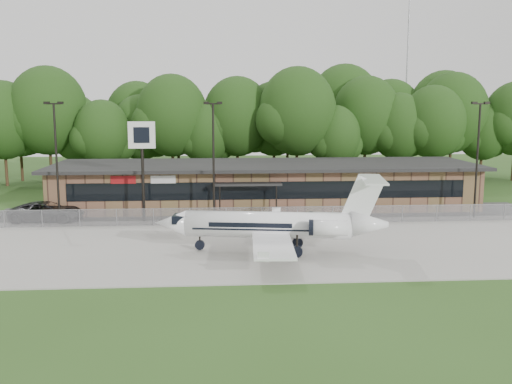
{
  "coord_description": "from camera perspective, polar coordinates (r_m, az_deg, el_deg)",
  "views": [
    {
      "loc": [
        -4.79,
        -31.64,
        10.05
      ],
      "look_at": [
        -1.71,
        12.0,
        3.26
      ],
      "focal_mm": 40.0,
      "sensor_mm": 36.0,
      "label": 1
    }
  ],
  "objects": [
    {
      "name": "ground",
      "position": [
        33.54,
        4.42,
        -8.64
      ],
      "size": [
        160.0,
        160.0,
        0.0
      ],
      "primitive_type": "plane",
      "color": "#2D4E1B",
      "rests_on": "ground"
    },
    {
      "name": "pole_sign",
      "position": [
        48.95,
        -11.33,
        4.57
      ],
      "size": [
        2.25,
        0.31,
        8.58
      ],
      "rotation": [
        0.0,
        0.0,
        -0.02
      ],
      "color": "black",
      "rests_on": "ground"
    },
    {
      "name": "radio_mast",
      "position": [
        84.06,
        14.8,
        10.21
      ],
      "size": [
        0.2,
        0.2,
        25.0
      ],
      "primitive_type": "cylinder",
      "color": "gray",
      "rests_on": "ground"
    },
    {
      "name": "parking_lot",
      "position": [
        52.33,
        1.3,
        -2.22
      ],
      "size": [
        50.0,
        9.0,
        0.06
      ],
      "primitive_type": "cube",
      "color": "#383835",
      "rests_on": "ground"
    },
    {
      "name": "terminal",
      "position": [
        56.34,
        0.88,
        0.79
      ],
      "size": [
        41.0,
        11.65,
        4.3
      ],
      "color": "brown",
      "rests_on": "ground"
    },
    {
      "name": "suv",
      "position": [
        52.22,
        -20.17,
        -1.86
      ],
      "size": [
        6.34,
        3.15,
        1.73
      ],
      "primitive_type": "imported",
      "rotation": [
        0.0,
        0.0,
        1.52
      ],
      "color": "#2D2D2F",
      "rests_on": "ground"
    },
    {
      "name": "light_pole_right",
      "position": [
        53.42,
        21.29,
        3.85
      ],
      "size": [
        1.55,
        0.3,
        10.23
      ],
      "color": "black",
      "rests_on": "ground"
    },
    {
      "name": "business_jet",
      "position": [
        38.49,
        2.04,
        -3.39
      ],
      "size": [
        15.87,
        14.22,
        5.34
      ],
      "rotation": [
        0.0,
        0.0,
        -0.16
      ],
      "color": "white",
      "rests_on": "ground"
    },
    {
      "name": "fence",
      "position": [
        47.79,
        1.8,
        -2.37
      ],
      "size": [
        46.0,
        0.04,
        1.52
      ],
      "color": "gray",
      "rests_on": "ground"
    },
    {
      "name": "treeline",
      "position": [
        73.84,
        -0.31,
        6.84
      ],
      "size": [
        72.0,
        12.0,
        15.0
      ],
      "primitive_type": null,
      "color": "#1C310F",
      "rests_on": "ground"
    },
    {
      "name": "apron",
      "position": [
        41.16,
        2.78,
        -5.26
      ],
      "size": [
        64.0,
        18.0,
        0.08
      ],
      "primitive_type": "cube",
      "color": "#9E9B93",
      "rests_on": "ground"
    },
    {
      "name": "light_pole_left",
      "position": [
        50.09,
        -19.35,
        3.66
      ],
      "size": [
        1.55,
        0.3,
        10.23
      ],
      "color": "black",
      "rests_on": "ground"
    },
    {
      "name": "light_pole_mid",
      "position": [
        48.31,
        -4.28,
        3.96
      ],
      "size": [
        1.55,
        0.3,
        10.23
      ],
      "color": "black",
      "rests_on": "ground"
    }
  ]
}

